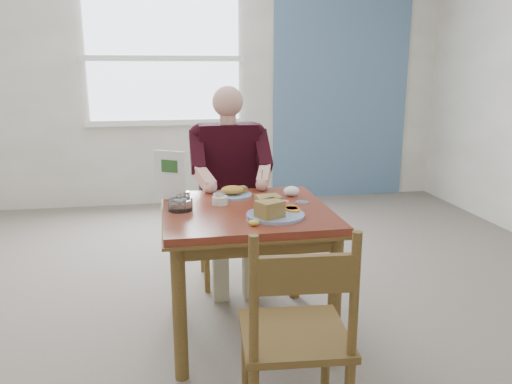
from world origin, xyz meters
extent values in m
plane|color=#6B5F56|center=(0.00, 0.00, 0.00)|extent=(6.00, 6.00, 0.00)
plane|color=silver|center=(0.00, 3.00, 1.40)|extent=(5.50, 0.00, 5.50)
cube|color=slate|center=(1.60, 2.98, 1.40)|extent=(1.60, 0.02, 2.80)
ellipsoid|color=gold|center=(-0.01, -0.32, 0.76)|extent=(0.06, 0.06, 0.03)
ellipsoid|color=white|center=(0.31, 0.21, 0.78)|extent=(0.11, 0.10, 0.06)
cylinder|color=silver|center=(0.33, 0.04, 0.75)|extent=(0.09, 0.09, 0.01)
cube|color=white|center=(-0.40, 2.97, 1.60)|extent=(1.60, 0.02, 1.30)
cube|color=white|center=(-0.40, 2.96, 0.92)|extent=(1.72, 0.04, 0.06)
cube|color=white|center=(-0.40, 2.96, 1.60)|extent=(1.72, 0.04, 0.06)
cube|color=maroon|center=(0.00, 0.00, 0.73)|extent=(0.90, 0.90, 0.04)
cube|color=brown|center=(0.00, 0.00, 0.70)|extent=(0.92, 0.92, 0.01)
cylinder|color=brown|center=(-0.39, -0.39, 0.35)|extent=(0.07, 0.07, 0.71)
cylinder|color=brown|center=(0.39, -0.39, 0.35)|extent=(0.07, 0.07, 0.71)
cylinder|color=brown|center=(-0.39, 0.39, 0.35)|extent=(0.07, 0.07, 0.71)
cylinder|color=brown|center=(0.39, 0.39, 0.35)|extent=(0.07, 0.07, 0.71)
cube|color=brown|center=(0.00, -0.39, 0.66)|extent=(0.80, 0.03, 0.08)
cube|color=brown|center=(0.00, 0.39, 0.66)|extent=(0.80, 0.03, 0.08)
cube|color=brown|center=(-0.39, 0.00, 0.66)|extent=(0.03, 0.80, 0.08)
cube|color=brown|center=(0.39, 0.00, 0.66)|extent=(0.03, 0.80, 0.08)
cylinder|color=brown|center=(-0.18, 0.57, 0.23)|extent=(0.04, 0.04, 0.45)
cylinder|color=brown|center=(0.18, 0.57, 0.23)|extent=(0.04, 0.04, 0.45)
cylinder|color=brown|center=(-0.18, 0.93, 0.23)|extent=(0.04, 0.04, 0.45)
cylinder|color=brown|center=(0.18, 0.93, 0.23)|extent=(0.04, 0.04, 0.45)
cube|color=brown|center=(0.00, 0.75, 0.47)|extent=(0.42, 0.42, 0.03)
cylinder|color=brown|center=(-0.18, 0.93, 0.70)|extent=(0.04, 0.04, 0.50)
cylinder|color=brown|center=(0.18, 0.93, 0.70)|extent=(0.04, 0.04, 0.50)
cube|color=brown|center=(0.00, 0.93, 0.80)|extent=(0.38, 0.03, 0.14)
cylinder|color=brown|center=(-0.11, -0.68, 0.23)|extent=(0.04, 0.04, 0.45)
cylinder|color=brown|center=(0.24, -0.70, 0.23)|extent=(0.04, 0.04, 0.45)
cube|color=brown|center=(0.05, -0.87, 0.47)|extent=(0.45, 0.45, 0.03)
cylinder|color=brown|center=(-0.14, -1.04, 0.70)|extent=(0.04, 0.04, 0.50)
cylinder|color=brown|center=(0.22, -1.06, 0.70)|extent=(0.04, 0.04, 0.50)
cube|color=brown|center=(0.04, -1.05, 0.80)|extent=(0.38, 0.06, 0.14)
cube|color=tan|center=(-0.10, 0.63, 0.54)|extent=(0.13, 0.38, 0.12)
cube|color=tan|center=(0.10, 0.63, 0.54)|extent=(0.13, 0.38, 0.12)
cube|color=tan|center=(-0.10, 0.45, 0.24)|extent=(0.10, 0.10, 0.48)
cube|color=tan|center=(0.10, 0.45, 0.24)|extent=(0.10, 0.10, 0.48)
cube|color=black|center=(0.00, 0.78, 0.84)|extent=(0.40, 0.22, 0.58)
sphere|color=black|center=(-0.19, 0.78, 1.06)|extent=(0.15, 0.15, 0.15)
sphere|color=black|center=(0.19, 0.78, 1.06)|extent=(0.15, 0.15, 0.15)
cylinder|color=tan|center=(0.00, 0.76, 1.15)|extent=(0.11, 0.11, 0.08)
sphere|color=tan|center=(0.00, 0.76, 1.28)|extent=(0.21, 0.21, 0.21)
cube|color=black|center=(-0.22, 0.67, 0.96)|extent=(0.09, 0.29, 0.27)
cube|color=black|center=(0.22, 0.67, 0.96)|extent=(0.09, 0.29, 0.27)
sphere|color=black|center=(-0.22, 0.55, 0.86)|extent=(0.09, 0.09, 0.09)
sphere|color=black|center=(0.22, 0.55, 0.86)|extent=(0.09, 0.09, 0.09)
cube|color=tan|center=(-0.19, 0.46, 0.82)|extent=(0.14, 0.23, 0.14)
cube|color=tan|center=(0.19, 0.46, 0.82)|extent=(0.14, 0.23, 0.14)
sphere|color=tan|center=(-0.16, 0.37, 0.79)|extent=(0.08, 0.08, 0.08)
sphere|color=tan|center=(0.16, 0.37, 0.79)|extent=(0.08, 0.08, 0.08)
cylinder|color=silver|center=(0.16, 0.37, 0.84)|extent=(0.01, 0.05, 0.12)
cylinder|color=white|center=(0.12, -0.19, 0.76)|extent=(0.38, 0.38, 0.02)
cube|color=tan|center=(0.08, -0.24, 0.81)|extent=(0.16, 0.15, 0.08)
cube|color=tan|center=(0.09, -0.14, 0.81)|extent=(0.13, 0.12, 0.08)
cylinder|color=orange|center=(0.23, -0.16, 0.77)|extent=(0.08, 0.08, 0.01)
cylinder|color=orange|center=(0.23, -0.13, 0.77)|extent=(0.10, 0.10, 0.01)
cylinder|color=orange|center=(0.22, -0.11, 0.77)|extent=(0.10, 0.10, 0.01)
cube|color=#FF7884|center=(0.18, -0.06, 0.78)|extent=(0.08, 0.08, 0.03)
cylinder|color=white|center=(-0.04, 0.27, 0.76)|extent=(0.29, 0.29, 0.01)
ellipsoid|color=gold|center=(-0.04, 0.27, 0.79)|extent=(0.16, 0.15, 0.05)
cube|color=tan|center=(0.01, 0.30, 0.78)|extent=(0.10, 0.07, 0.04)
cylinder|color=white|center=(-0.13, 0.10, 0.77)|extent=(0.10, 0.10, 0.05)
cube|color=pink|center=(-0.14, 0.10, 0.80)|extent=(0.03, 0.02, 0.02)
cube|color=#6699D8|center=(-0.12, 0.11, 0.80)|extent=(0.03, 0.02, 0.02)
cube|color=#EAD159|center=(-0.13, 0.08, 0.80)|extent=(0.03, 0.03, 0.02)
cube|color=white|center=(-0.15, 0.11, 0.80)|extent=(0.03, 0.01, 0.02)
cylinder|color=white|center=(-0.36, 0.08, 0.78)|extent=(0.05, 0.05, 0.07)
cylinder|color=silver|center=(-0.36, 0.08, 0.83)|extent=(0.05, 0.05, 0.01)
cylinder|color=white|center=(-0.32, 0.10, 0.78)|extent=(0.05, 0.05, 0.07)
cylinder|color=silver|center=(-0.32, 0.10, 0.83)|extent=(0.05, 0.05, 0.01)
cylinder|color=white|center=(-0.36, 0.02, 0.78)|extent=(0.14, 0.14, 0.06)
cylinder|color=white|center=(-0.37, 0.02, 0.80)|extent=(0.04, 0.04, 0.02)
cylinder|color=white|center=(-0.34, 0.03, 0.80)|extent=(0.04, 0.04, 0.02)
cylinder|color=white|center=(-0.36, 0.00, 0.80)|extent=(0.04, 0.04, 0.02)
cube|color=white|center=(-0.40, 0.26, 0.89)|extent=(0.18, 0.11, 0.29)
cube|color=#2D5926|center=(-0.41, 0.25, 0.95)|extent=(0.09, 0.06, 0.07)
camera|label=1|loc=(-0.42, -2.61, 1.50)|focal=35.00mm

